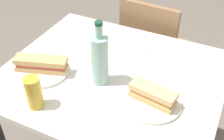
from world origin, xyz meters
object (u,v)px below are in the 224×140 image
(baguette_sandwich_near, at_px, (153,95))
(baguette_sandwich_far, at_px, (41,64))
(beer_glass, at_px, (34,93))
(knife_far, at_px, (44,62))
(plate_far, at_px, (43,71))
(water_bottle, at_px, (100,59))
(knife_near, at_px, (156,91))
(chair_far, at_px, (151,49))
(dining_table, at_px, (112,92))
(plate_near, at_px, (152,102))

(baguette_sandwich_near, relative_size, baguette_sandwich_far, 0.81)
(beer_glass, bearing_deg, knife_far, 119.62)
(plate_far, bearing_deg, beer_glass, -60.22)
(knife_far, height_order, beer_glass, beer_glass)
(water_bottle, bearing_deg, beer_glass, -123.31)
(knife_near, distance_m, beer_glass, 0.52)
(baguette_sandwich_near, bearing_deg, plate_far, -177.05)
(baguette_sandwich_near, xyz_separation_m, baguette_sandwich_far, (-0.54, -0.03, 0.00))
(chair_far, xyz_separation_m, baguette_sandwich_far, (-0.30, -0.77, 0.30))
(dining_table, height_order, chair_far, chair_far)
(dining_table, relative_size, knife_near, 6.11)
(plate_far, bearing_deg, baguette_sandwich_far, -153.43)
(chair_far, distance_m, plate_near, 0.82)
(baguette_sandwich_far, bearing_deg, baguette_sandwich_near, 2.95)
(plate_far, xyz_separation_m, baguette_sandwich_far, (-0.00, -0.00, 0.04))
(plate_near, bearing_deg, water_bottle, 172.41)
(baguette_sandwich_near, relative_size, knife_far, 1.15)
(baguette_sandwich_near, distance_m, water_bottle, 0.27)
(baguette_sandwich_near, bearing_deg, plate_near, 153.43)
(dining_table, distance_m, knife_far, 0.37)
(plate_near, height_order, plate_far, same)
(dining_table, bearing_deg, baguette_sandwich_far, -155.84)
(knife_near, bearing_deg, water_bottle, -174.30)
(plate_far, xyz_separation_m, knife_far, (-0.03, 0.05, 0.01))
(baguette_sandwich_near, height_order, baguette_sandwich_far, same)
(baguette_sandwich_far, distance_m, beer_glass, 0.22)
(plate_near, relative_size, beer_glass, 1.75)
(chair_far, xyz_separation_m, knife_near, (0.24, -0.68, 0.27))
(knife_far, bearing_deg, plate_near, -2.40)
(plate_near, xyz_separation_m, baguette_sandwich_far, (-0.54, -0.03, 0.04))
(dining_table, distance_m, beer_glass, 0.43)
(plate_near, relative_size, plate_far, 1.00)
(dining_table, bearing_deg, knife_near, -11.21)
(plate_near, relative_size, baguette_sandwich_near, 1.23)
(dining_table, xyz_separation_m, plate_far, (-0.30, -0.14, 0.13))
(chair_far, bearing_deg, knife_far, -114.40)
(plate_far, height_order, water_bottle, water_bottle)
(dining_table, relative_size, baguette_sandwich_near, 4.98)
(knife_near, relative_size, plate_far, 0.66)
(dining_table, bearing_deg, baguette_sandwich_near, -24.38)
(chair_far, distance_m, plate_far, 0.86)
(water_bottle, bearing_deg, knife_far, -177.93)
(chair_far, relative_size, knife_near, 5.21)
(plate_far, distance_m, baguette_sandwich_far, 0.04)
(plate_near, distance_m, water_bottle, 0.29)
(plate_near, height_order, knife_far, knife_far)
(baguette_sandwich_near, distance_m, baguette_sandwich_far, 0.54)
(dining_table, bearing_deg, water_bottle, -108.17)
(plate_near, distance_m, baguette_sandwich_far, 0.54)
(plate_near, height_order, baguette_sandwich_near, baguette_sandwich_near)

